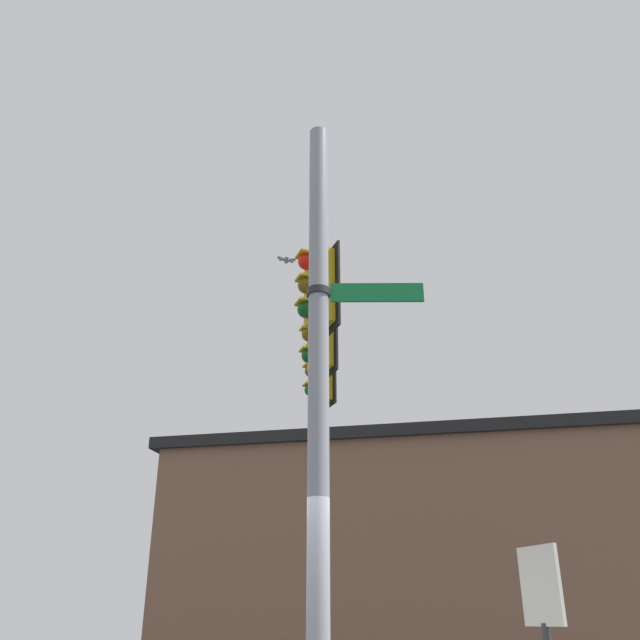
{
  "coord_description": "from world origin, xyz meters",
  "views": [
    {
      "loc": [
        -6.18,
        2.32,
        1.43
      ],
      "look_at": [
        2.16,
        -0.84,
        5.4
      ],
      "focal_mm": 37.89,
      "sensor_mm": 36.0,
      "label": 1
    }
  ],
  "objects": [
    {
      "name": "signal_pole",
      "position": [
        0.0,
        0.0,
        3.44
      ],
      "size": [
        0.22,
        0.22,
        6.89
      ],
      "primitive_type": "cylinder",
      "color": "gray",
      "rests_on": "ground"
    },
    {
      "name": "mast_arm",
      "position": [
        2.4,
        -0.93,
        6.2
      ],
      "size": [
        4.87,
        2.01,
        0.16
      ],
      "primitive_type": "cylinder",
      "rotation": [
        0.0,
        1.57,
        5.91
      ],
      "color": "gray"
    },
    {
      "name": "traffic_light_nearest_pole",
      "position": [
        1.22,
        -0.45,
        5.42
      ],
      "size": [
        0.54,
        0.49,
        1.31
      ],
      "color": "black"
    },
    {
      "name": "traffic_light_mid_inner",
      "position": [
        2.76,
        -1.05,
        5.42
      ],
      "size": [
        0.54,
        0.49,
        1.31
      ],
      "color": "black"
    },
    {
      "name": "traffic_light_mid_outer",
      "position": [
        4.3,
        -1.64,
        5.42
      ],
      "size": [
        0.54,
        0.49,
        1.31
      ],
      "color": "black"
    },
    {
      "name": "street_name_sign",
      "position": [
        -0.13,
        -0.34,
        4.69
      ],
      "size": [
        0.56,
        1.21,
        0.22
      ],
      "color": "#147238"
    },
    {
      "name": "bird_flying",
      "position": [
        5.32,
        -1.3,
        8.13
      ],
      "size": [
        0.29,
        0.38,
        0.1
      ],
      "color": "gray"
    },
    {
      "name": "storefront_building",
      "position": [
        11.1,
        -7.2,
        2.92
      ],
      "size": [
        13.39,
        15.08,
        5.81
      ],
      "color": "brown",
      "rests_on": "ground"
    },
    {
      "name": "tree_by_storefront",
      "position": [
        11.7,
        -7.9,
        4.03
      ],
      "size": [
        4.13,
        4.13,
        6.1
      ],
      "color": "#4C3823",
      "rests_on": "ground"
    },
    {
      "name": "historical_marker",
      "position": [
        -0.15,
        -2.33,
        1.4
      ],
      "size": [
        0.6,
        0.08,
        2.13
      ],
      "color": "#333333",
      "rests_on": "ground"
    }
  ]
}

